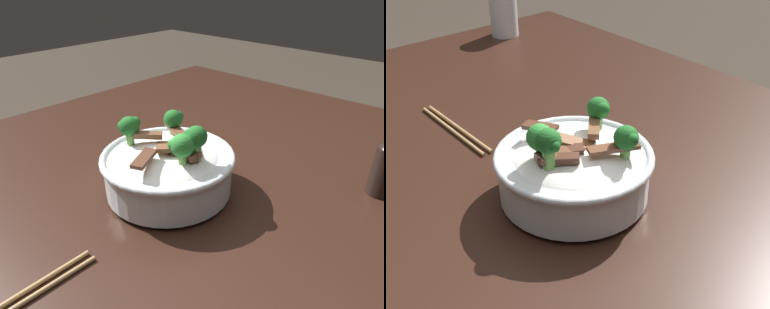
{
  "view_description": "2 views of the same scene",
  "coord_description": "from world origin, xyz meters",
  "views": [
    {
      "loc": [
        -0.32,
        -0.5,
        1.17
      ],
      "look_at": [
        0.07,
        -0.13,
        0.87
      ],
      "focal_mm": 32.15,
      "sensor_mm": 36.0,
      "label": 1
    },
    {
      "loc": [
        0.53,
        -0.51,
        1.27
      ],
      "look_at": [
        0.06,
        -0.1,
        0.88
      ],
      "focal_mm": 46.99,
      "sensor_mm": 36.0,
      "label": 2
    }
  ],
  "objects": [
    {
      "name": "dining_table",
      "position": [
        0.0,
        0.0,
        0.7
      ],
      "size": [
        1.57,
        1.01,
        0.79
      ],
      "color": "black",
      "rests_on": "ground"
    },
    {
      "name": "rice_bowl",
      "position": [
        0.04,
        -0.1,
        0.85
      ],
      "size": [
        0.24,
        0.24,
        0.15
      ],
      "color": "silver",
      "rests_on": "dining_table"
    },
    {
      "name": "drinking_glass",
      "position": [
        -0.68,
        0.26,
        0.85
      ],
      "size": [
        0.08,
        0.08,
        0.13
      ],
      "color": "white",
      "rests_on": "dining_table"
    },
    {
      "name": "chopsticks_pair",
      "position": [
        -0.27,
        -0.13,
        0.79
      ],
      "size": [
        0.24,
        0.02,
        0.01
      ],
      "color": "#9E7A4C",
      "rests_on": "dining_table"
    }
  ]
}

